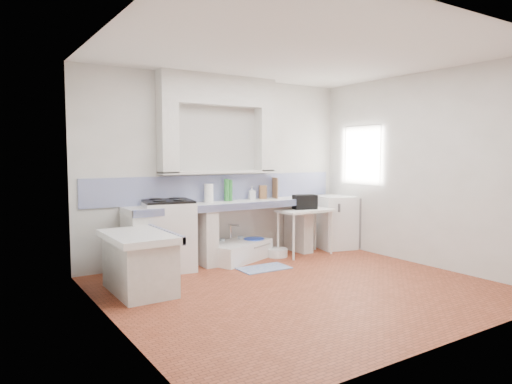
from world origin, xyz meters
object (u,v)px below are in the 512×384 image
stove (168,236)px  fridge (335,222)px  sink (238,252)px  side_table (305,232)px

stove → fridge: stove is taller
sink → stove: bearing=156.3°
stove → side_table: bearing=2.9°
stove → side_table: (2.22, -0.29, -0.11)m
sink → fridge: bearing=-25.8°
stove → fridge: bearing=7.6°
side_table → fridge: size_ratio=0.98×
side_table → fridge: 0.81m
sink → side_table: side_table is taller
sink → fridge: size_ratio=1.19×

